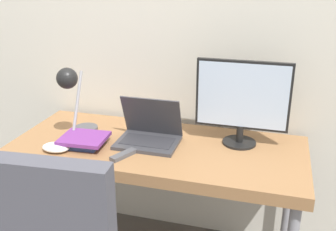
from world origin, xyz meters
The scene contains 8 objects.
wall_back centered at (0.00, 0.70, 1.30)m, with size 8.00×0.05×2.60m.
desk centered at (0.00, 0.32, 0.67)m, with size 1.51×0.63×0.74m.
laptop centered at (-0.05, 0.33, 0.79)m, with size 0.32×0.24×0.24m.
monitor centered at (0.41, 0.45, 0.98)m, with size 0.47×0.17×0.44m.
desk_lamp centered at (-0.45, 0.28, 1.01)m, with size 0.13×0.27×0.39m.
book_stack centered at (-0.36, 0.20, 0.77)m, with size 0.24×0.21×0.05m.
tv_remote centered at (-0.12, 0.14, 0.75)m, with size 0.10×0.15×0.02m.
game_controller centered at (-0.46, 0.11, 0.76)m, with size 0.14×0.10×0.04m.
Camera 1 is at (0.56, -1.44, 1.61)m, focal length 42.00 mm.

